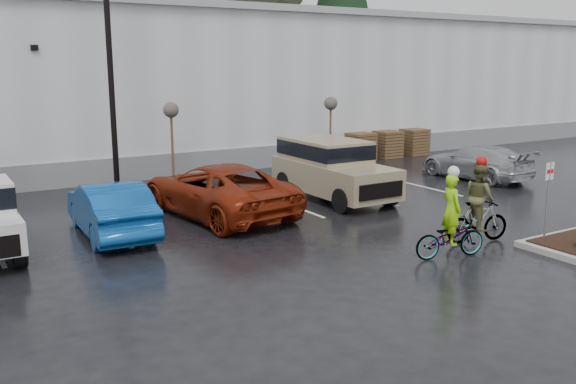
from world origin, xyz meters
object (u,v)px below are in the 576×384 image
pallet_stack_b (387,144)px  pallet_stack_c (414,142)px  sapling_east (331,107)px  pallet_stack_a (360,146)px  sapling_mid (171,114)px  fire_lane_sign (548,192)px  lamppost (108,32)px  cyclist_hivis (450,230)px  car_red (218,190)px  suv_tan (334,170)px  car_blue (111,208)px  cyclist_olive (478,211)px  car_far_silver (476,162)px

pallet_stack_b → pallet_stack_c: 1.80m
sapling_east → pallet_stack_a: 3.39m
sapling_mid → fire_lane_sign: sapling_mid is taller
lamppost → cyclist_hivis: bearing=-66.6°
cyclist_hivis → car_red: bearing=36.6°
pallet_stack_b → suv_tan: 10.23m
pallet_stack_a → fire_lane_sign: size_ratio=0.61×
pallet_stack_c → fire_lane_sign: bearing=-120.7°
lamppost → sapling_mid: (2.50, 1.00, -2.96)m
pallet_stack_c → car_blue: (-17.59, -7.00, 0.08)m
cyclist_olive → pallet_stack_a: bearing=-12.9°
pallet_stack_a → pallet_stack_b: 1.70m
car_blue → cyclist_hivis: (6.47, -6.29, -0.05)m
cyclist_olive → pallet_stack_b: bearing=-18.8°
car_blue → cyclist_olive: bearing=147.0°
car_blue → car_far_silver: 15.11m
sapling_mid → pallet_stack_b: 11.92m
lamppost → fire_lane_sign: lamppost is taller
lamppost → car_far_silver: 15.04m
sapling_east → pallet_stack_a: sapling_east is taller
pallet_stack_c → suv_tan: bearing=-146.2°
car_red → car_far_silver: size_ratio=1.23×
pallet_stack_b → car_far_silver: size_ratio=0.28×
sapling_east → car_blue: (-11.59, -6.00, -1.98)m
pallet_stack_a → cyclist_hivis: bearing=-119.8°
sapling_mid → fire_lane_sign: 13.92m
car_red → suv_tan: size_ratio=1.16×
fire_lane_sign → car_far_silver: size_ratio=0.46×
pallet_stack_a → pallet_stack_b: bearing=0.0°
cyclist_hivis → lamppost: bearing=35.7°
car_far_silver → cyclist_hivis: cyclist_hivis is taller
car_far_silver → fire_lane_sign: bearing=49.1°
sapling_mid → pallet_stack_a: sapling_mid is taller
sapling_east → cyclist_olive: bearing=-106.7°
car_blue → car_red: bearing=-169.9°
lamppost → car_blue: 7.20m
sapling_mid → car_far_silver: 12.41m
pallet_stack_b → fire_lane_sign: size_ratio=0.61×
pallet_stack_c → car_far_silver: size_ratio=0.28×
cyclist_hivis → car_far_silver: bearing=-38.9°
pallet_stack_a → pallet_stack_c: same height
fire_lane_sign → cyclist_olive: (-1.31, 1.08, -0.56)m
sapling_mid → pallet_stack_c: 13.69m
pallet_stack_a → cyclist_olive: (-6.01, -12.72, 0.17)m
pallet_stack_b → car_far_silver: car_far_silver is taller
pallet_stack_c → car_red: 15.59m
cyclist_hivis → sapling_mid: bearing=23.3°
car_red → car_far_silver: bearing=173.3°
lamppost → cyclist_olive: lamppost is taller
sapling_east → lamppost: bearing=-174.3°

